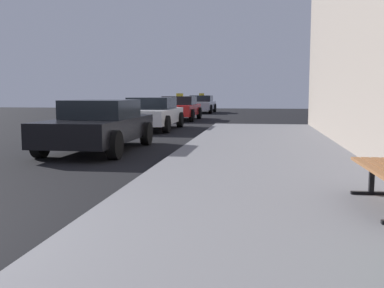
% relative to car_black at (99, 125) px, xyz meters
% --- Properties ---
extents(sidewalk, '(4.00, 32.00, 0.15)m').
position_rel_car_black_xyz_m(sidewalk, '(4.12, -7.59, -0.57)').
color(sidewalk, slate).
rests_on(sidewalk, ground_plane).
extents(car_black, '(1.95, 4.40, 1.27)m').
position_rel_car_black_xyz_m(car_black, '(0.00, 0.00, 0.00)').
color(car_black, black).
rests_on(car_black, ground_plane).
extents(car_white, '(2.04, 4.48, 1.27)m').
position_rel_car_black_xyz_m(car_white, '(-0.26, 6.67, 0.00)').
color(car_white, white).
rests_on(car_white, ground_plane).
extents(car_red, '(2.03, 4.47, 1.43)m').
position_rel_car_black_xyz_m(car_red, '(-0.32, 13.38, 0.00)').
color(car_red, red).
rests_on(car_red, ground_plane).
extents(car_silver, '(1.92, 4.53, 1.43)m').
position_rel_car_black_xyz_m(car_silver, '(-0.29, 22.52, 0.00)').
color(car_silver, '#B7B7BF').
rests_on(car_silver, ground_plane).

